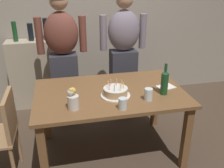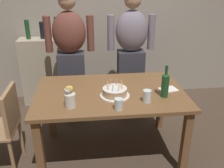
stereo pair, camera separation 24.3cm
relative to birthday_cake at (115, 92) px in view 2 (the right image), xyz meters
name	(u,v)px [view 2 (the right image)]	position (x,y,z in m)	size (l,w,h in m)	color
ground_plane	(110,150)	(-0.03, 0.11, -0.78)	(10.00, 10.00, 0.00)	#47382B
back_wall	(100,13)	(-0.03, 1.66, 0.52)	(5.20, 0.10, 2.60)	#9E9384
dining_table	(110,100)	(-0.03, 0.11, -0.14)	(1.50, 0.96, 0.74)	brown
birthday_cake	(115,92)	(0.00, 0.00, 0.00)	(0.29, 0.29, 0.15)	white
water_glass_near	(119,104)	(0.00, -0.26, 0.01)	(0.07, 0.07, 0.10)	silver
water_glass_far	(147,96)	(0.28, -0.15, 0.02)	(0.08, 0.08, 0.12)	silver
wine_bottle	(165,84)	(0.48, -0.06, 0.09)	(0.07, 0.07, 0.32)	#194723
napkin_stack	(168,89)	(0.56, 0.09, -0.04)	(0.18, 0.13, 0.01)	white
flower_vase	(70,97)	(-0.42, -0.17, 0.05)	(0.10, 0.10, 0.20)	silver
person_man_bearded	(71,56)	(-0.46, 0.92, 0.09)	(0.61, 0.27, 1.66)	#33333D
person_woman_cardigan	(131,54)	(0.32, 0.92, 0.09)	(0.61, 0.27, 1.66)	#33333D
dining_chair	(3,124)	(-1.08, -0.03, -0.26)	(0.42, 0.42, 0.87)	#A37A51
shelf_cabinet	(47,70)	(-0.86, 1.44, -0.28)	(0.72, 0.30, 1.29)	tan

